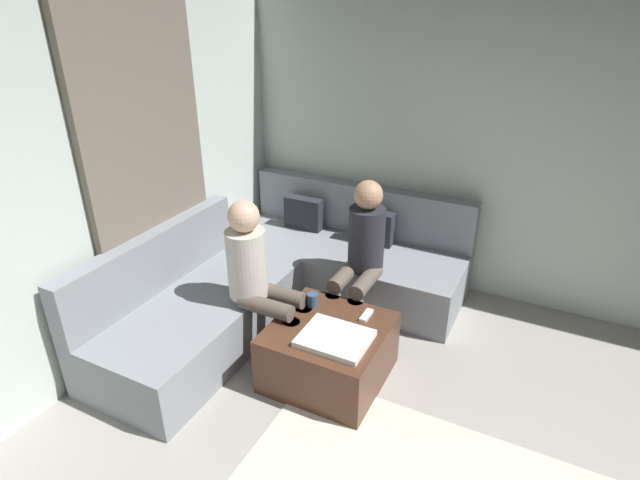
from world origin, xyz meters
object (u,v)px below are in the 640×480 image
Objects in this scene: ottoman at (329,352)px; game_remote at (366,315)px; person_on_couch_back at (361,252)px; person_on_couch_side at (259,276)px; sectional_couch at (285,279)px; coffee_mug at (312,300)px.

ottoman is 5.07× the size of game_remote.
person_on_couch_side is at bearing 52.22° from person_on_couch_back.
coffee_mug is (0.49, -0.44, 0.19)m from sectional_couch.
person_on_couch_back is (-0.06, 0.67, 0.45)m from ottoman.
coffee_mug reaches higher than game_remote.
sectional_couch is 3.36× the size of ottoman.
coffee_mug is at bearing -42.15° from sectional_couch.
ottoman is 0.81m from person_on_couch_back.
person_on_couch_side is (-0.50, -0.65, 0.00)m from person_on_couch_back.
sectional_couch reaches higher than coffee_mug.
sectional_couch is at bearing 137.85° from coffee_mug.
coffee_mug is 0.08× the size of person_on_couch_back.
coffee_mug is at bearing 114.34° from person_on_couch_side.
person_on_couch_back is (0.65, 0.06, 0.38)m from sectional_couch.
coffee_mug is 0.40m from game_remote.
person_on_couch_back reaches higher than sectional_couch.
person_on_couch_side is (-0.56, 0.03, 0.45)m from ottoman.
person_on_couch_back is 1.00× the size of person_on_couch_side.
person_on_couch_back is at bearing 4.85° from sectional_couch.
ottoman is at bearing -41.28° from sectional_couch.
ottoman is 0.72m from person_on_couch_side.
sectional_couch is at bearing 155.72° from game_remote.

